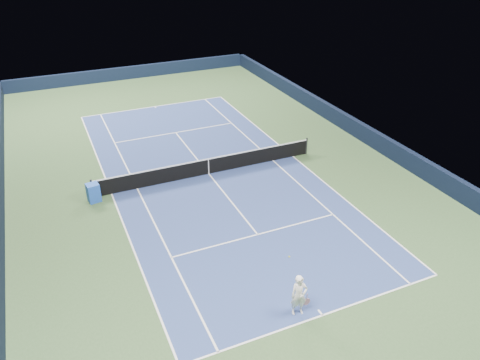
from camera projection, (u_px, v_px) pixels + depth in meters
name	position (u px, v px, depth m)	size (l,w,h in m)	color
ground	(209.00, 174.00, 26.62)	(40.00, 40.00, 0.00)	#34502C
wall_far	(131.00, 72.00, 42.15)	(22.00, 0.35, 1.10)	#101A32
wall_right	(366.00, 134.00, 30.17)	(0.35, 40.00, 1.10)	black
court_surface	(209.00, 174.00, 26.62)	(10.97, 23.77, 0.01)	navy
baseline_far	(155.00, 106.00, 36.09)	(10.97, 0.08, 0.00)	white
baseline_near	(323.00, 315.00, 17.15)	(10.97, 0.08, 0.00)	white
sideline_doubles_right	(293.00, 156.00, 28.55)	(0.08, 23.77, 0.00)	white
sideline_doubles_left	(112.00, 194.00, 24.68)	(0.08, 23.77, 0.00)	white
sideline_singles_right	(273.00, 160.00, 28.07)	(0.08, 23.77, 0.00)	white
sideline_singles_left	(137.00, 189.00, 25.16)	(0.08, 23.77, 0.00)	white
service_line_far	(176.00, 133.00, 31.72)	(8.23, 0.08, 0.00)	white
service_line_near	(258.00, 234.00, 21.52)	(8.23, 0.08, 0.00)	white
center_service_line	(209.00, 174.00, 26.62)	(0.08, 12.80, 0.00)	white
center_mark_far	(155.00, 107.00, 35.97)	(0.08, 0.30, 0.00)	white
center_mark_near	(320.00, 313.00, 17.27)	(0.08, 0.30, 0.00)	white
tennis_net	(209.00, 166.00, 26.37)	(12.90, 0.10, 1.07)	black
sponsor_cube	(94.00, 193.00, 23.84)	(0.69, 0.64, 0.99)	blue
tennis_player	(299.00, 295.00, 16.86)	(0.81, 1.29, 1.88)	white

